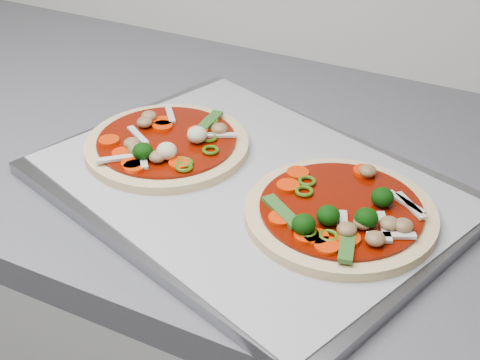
% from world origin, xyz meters
% --- Properties ---
extents(base_cabinet, '(3.60, 0.60, 0.86)m').
position_xyz_m(base_cabinet, '(0.00, 1.30, 0.43)').
color(base_cabinet, silver).
rests_on(base_cabinet, ground).
extents(baking_tray, '(0.54, 0.47, 0.02)m').
position_xyz_m(baking_tray, '(0.58, 1.22, 0.91)').
color(baking_tray, gray).
rests_on(baking_tray, countertop).
extents(parchment, '(0.53, 0.45, 0.00)m').
position_xyz_m(parchment, '(0.58, 1.22, 0.92)').
color(parchment, '#9F9FA4').
rests_on(parchment, baking_tray).
extents(pizza_left, '(0.23, 0.23, 0.03)m').
position_xyz_m(pizza_left, '(0.46, 1.23, 0.93)').
color(pizza_left, '#DCC388').
rests_on(pizza_left, parchment).
extents(pizza_right, '(0.22, 0.22, 0.03)m').
position_xyz_m(pizza_right, '(0.69, 1.19, 0.93)').
color(pizza_right, '#DCC388').
rests_on(pizza_right, parchment).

